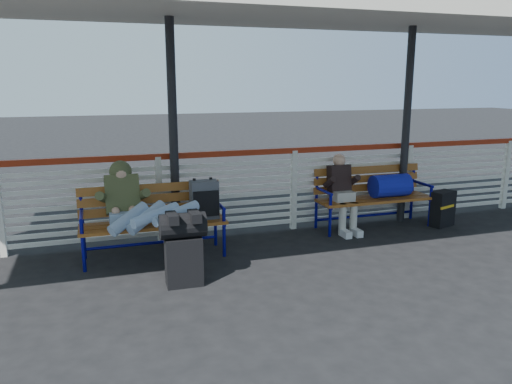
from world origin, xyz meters
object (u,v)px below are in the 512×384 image
object	(u,v)px
companion_person	(342,192)
suitcase_side	(442,209)
luggage_stack	(183,246)
traveler_man	(143,211)
bench_left	(171,209)
bench_right	(381,188)

from	to	relation	value
companion_person	suitcase_side	world-z (taller)	companion_person
luggage_stack	traveler_man	world-z (taller)	traveler_man
suitcase_side	bench_left	bearing A→B (deg)	161.18
bench_right	suitcase_side	size ratio (longest dim) A/B	3.28
luggage_stack	bench_right	distance (m)	3.55
luggage_stack	companion_person	world-z (taller)	companion_person
bench_left	bench_right	world-z (taller)	bench_left
suitcase_side	luggage_stack	bearing A→B (deg)	174.90
bench_right	traveler_man	distance (m)	3.69
luggage_stack	traveler_man	xyz separation A→B (m)	(-0.35, 0.69, 0.26)
traveler_man	companion_person	size ratio (longest dim) A/B	1.43
luggage_stack	suitcase_side	distance (m)	4.34
luggage_stack	bench_right	world-z (taller)	bench_right
luggage_stack	suitcase_side	bearing A→B (deg)	15.22
companion_person	suitcase_side	xyz separation A→B (m)	(1.60, -0.25, -0.32)
luggage_stack	companion_person	bearing A→B (deg)	27.70
luggage_stack	bench_right	size ratio (longest dim) A/B	0.45
bench_left	suitcase_side	xyz separation A→B (m)	(4.18, 0.02, -0.33)
bench_right	traveler_man	xyz separation A→B (m)	(-3.63, -0.64, 0.10)
luggage_stack	bench_left	bearing A→B (deg)	89.59
bench_left	suitcase_side	distance (m)	4.19
companion_person	suitcase_side	distance (m)	1.65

